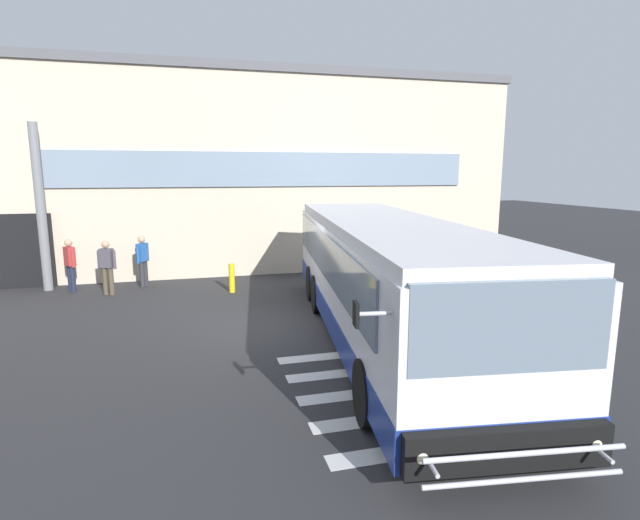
{
  "coord_description": "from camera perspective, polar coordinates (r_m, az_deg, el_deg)",
  "views": [
    {
      "loc": [
        -1.77,
        -11.56,
        3.71
      ],
      "look_at": [
        1.39,
        0.33,
        1.5
      ],
      "focal_mm": 27.59,
      "sensor_mm": 36.0,
      "label": 1
    }
  ],
  "objects": [
    {
      "name": "ground_plane",
      "position": [
        12.27,
        -5.93,
        -7.52
      ],
      "size": [
        80.0,
        90.0,
        0.02
      ],
      "primitive_type": "cube",
      "color": "#2B2B2D",
      "rests_on": "ground"
    },
    {
      "name": "bay_paint_stripes",
      "position": [
        9.06,
        11.52,
        -14.18
      ],
      "size": [
        4.4,
        3.96,
        0.01
      ],
      "color": "silver",
      "rests_on": "ground"
    },
    {
      "name": "terminal_building",
      "position": [
        23.2,
        -12.4,
        9.93
      ],
      "size": [
        22.8,
        13.8,
        7.41
      ],
      "color": "beige",
      "rests_on": "ground"
    },
    {
      "name": "entry_support_column",
      "position": [
        17.57,
        -29.66,
        5.23
      ],
      "size": [
        0.28,
        0.28,
        5.19
      ],
      "primitive_type": "cylinder",
      "color": "slate",
      "rests_on": "ground"
    },
    {
      "name": "bus_main_foreground",
      "position": [
        10.94,
        7.42,
        -2.45
      ],
      "size": [
        4.42,
        11.71,
        2.7
      ],
      "color": "silver",
      "rests_on": "ground"
    },
    {
      "name": "passenger_near_column",
      "position": [
        17.09,
        -26.99,
        -0.3
      ],
      "size": [
        0.4,
        0.5,
        1.68
      ],
      "color": "#1E2338",
      "rests_on": "ground"
    },
    {
      "name": "passenger_by_doorway",
      "position": [
        16.25,
        -23.42,
        -0.39
      ],
      "size": [
        0.55,
        0.47,
        1.68
      ],
      "color": "#4C4233",
      "rests_on": "ground"
    },
    {
      "name": "passenger_at_curb_edge",
      "position": [
        16.99,
        -19.87,
        0.15
      ],
      "size": [
        0.38,
        0.52,
        1.68
      ],
      "color": "#2D2D33",
      "rests_on": "ground"
    },
    {
      "name": "safety_bollard_yellow",
      "position": [
        15.55,
        -10.19,
        -2.08
      ],
      "size": [
        0.18,
        0.18,
        0.9
      ],
      "primitive_type": "cylinder",
      "color": "yellow",
      "rests_on": "ground"
    }
  ]
}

